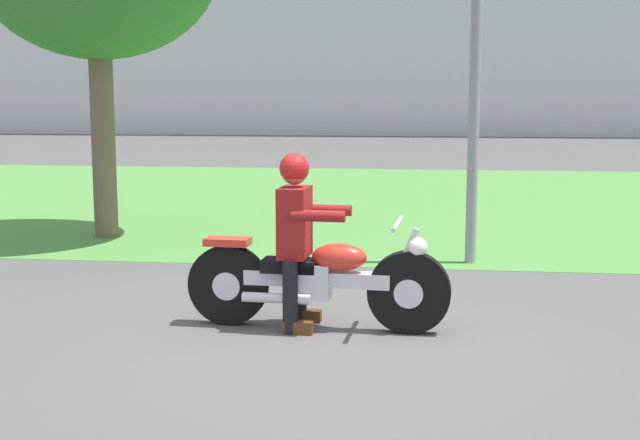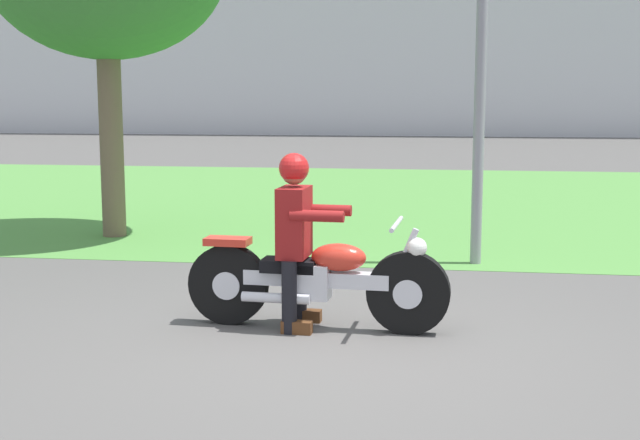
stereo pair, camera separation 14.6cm
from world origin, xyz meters
name	(u,v)px [view 2 (the right image)]	position (x,y,z in m)	size (l,w,h in m)	color
ground	(324,350)	(0.00, 0.00, 0.00)	(120.00, 120.00, 0.00)	#565451
grass_verge	(394,199)	(0.00, 9.00, 0.00)	(60.00, 12.00, 0.01)	#549342
motorcycle_lead	(317,280)	(-0.13, 0.57, 0.40)	(2.13, 0.66, 0.89)	black
rider_lead	(296,227)	(-0.30, 0.58, 0.82)	(0.56, 0.48, 1.41)	black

